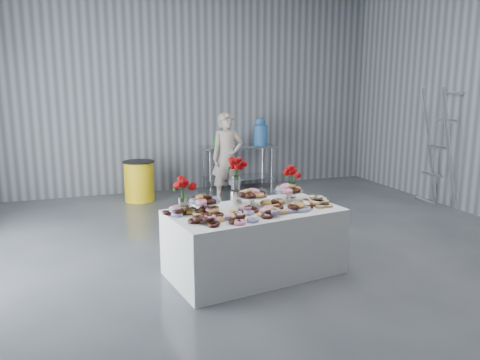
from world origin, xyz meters
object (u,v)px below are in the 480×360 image
Objects in this scene: water_jug at (261,133)px; trash_barrel at (139,181)px; stepladder at (439,148)px; display_table at (254,242)px; prep_table at (238,159)px; person at (227,157)px.

trash_barrel is (-2.53, -0.30, -0.78)m from water_jug.
stepladder reaches higher than trash_barrel.
stepladder is at bearing -23.88° from trash_barrel.
stepladder is (4.08, 1.71, 0.67)m from display_table.
trash_barrel is at bearing -173.29° from water_jug.
water_jug reaches higher than trash_barrel.
water_jug is 3.39m from stepladder.
prep_table is 1.00m from person.
display_table is 1.17× the size of person.
prep_table is at bearing 73.35° from display_table.
stepladder is (2.84, -2.45, 0.43)m from prep_table.
person is (-0.50, -0.84, 0.19)m from prep_table.
person is at bearing 154.26° from stepladder.
person is 3.71m from stepladder.
stepladder is at bearing -26.27° from person.
display_table is 4.47m from stepladder.
prep_table reaches higher than display_table.
display_table is 4.35m from prep_table.
person reaches higher than prep_table.
person is at bearing 77.28° from display_table.
prep_table is 2.06m from trash_barrel.
person is at bearing -139.67° from water_jug.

